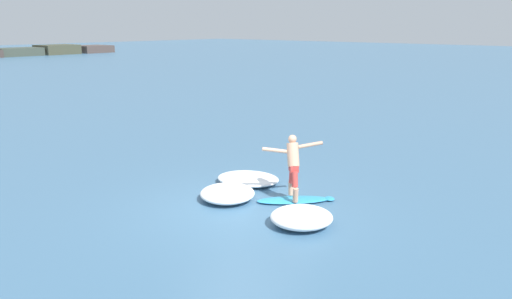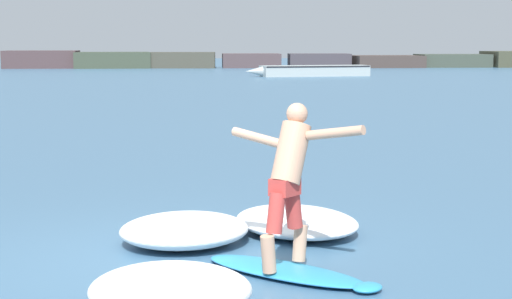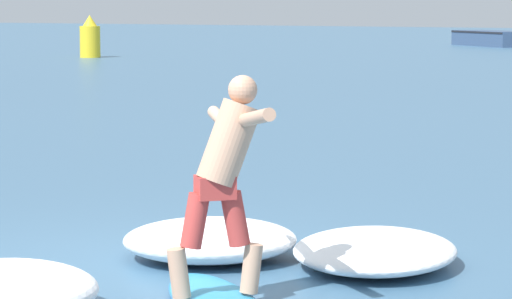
# 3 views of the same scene
# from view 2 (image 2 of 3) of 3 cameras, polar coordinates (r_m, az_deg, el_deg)

# --- Properties ---
(ground_plane) EXTENTS (200.00, 200.00, 0.00)m
(ground_plane) POSITION_cam_2_polar(r_m,az_deg,el_deg) (8.77, -6.53, -7.32)
(ground_plane) COLOR #3F6889
(rock_jetty_breakwater) EXTENTS (50.56, 4.79, 1.41)m
(rock_jetty_breakwater) POSITION_cam_2_polar(r_m,az_deg,el_deg) (71.39, 4.17, 5.96)
(rock_jetty_breakwater) COLOR #473638
(rock_jetty_breakwater) RESTS_ON ground
(surfboard) EXTENTS (1.71, 1.64, 0.22)m
(surfboard) POSITION_cam_2_polar(r_m,az_deg,el_deg) (8.15, 2.10, -8.11)
(surfboard) COLOR #2F99C9
(surfboard) RESTS_ON ground
(surfer) EXTENTS (1.17, 1.05, 1.54)m
(surfer) POSITION_cam_2_polar(r_m,az_deg,el_deg) (8.03, 2.25, -1.50)
(surfer) COLOR tan
(surfer) RESTS_ON surfboard
(small_boat_offshore) EXTENTS (8.08, 2.85, 0.67)m
(small_boat_offshore) POSITION_cam_2_polar(r_m,az_deg,el_deg) (53.61, 3.72, 5.29)
(small_boat_offshore) COLOR #A1ACAB
(small_boat_offshore) RESTS_ON ground
(wave_foam_at_tail) EXTENTS (1.83, 1.81, 0.36)m
(wave_foam_at_tail) POSITION_cam_2_polar(r_m,az_deg,el_deg) (7.10, -5.73, -9.30)
(wave_foam_at_tail) COLOR white
(wave_foam_at_tail) RESTS_ON ground
(wave_foam_at_nose) EXTENTS (1.98, 1.97, 0.32)m
(wave_foam_at_nose) POSITION_cam_2_polar(r_m,az_deg,el_deg) (9.35, -4.80, -5.36)
(wave_foam_at_nose) COLOR white
(wave_foam_at_nose) RESTS_ON ground
(wave_foam_beside) EXTENTS (1.84, 2.06, 0.26)m
(wave_foam_beside) POSITION_cam_2_polar(r_m,az_deg,el_deg) (9.91, 2.71, -4.80)
(wave_foam_beside) COLOR white
(wave_foam_beside) RESTS_ON ground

